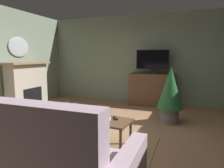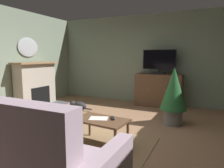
{
  "view_description": "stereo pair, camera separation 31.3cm",
  "coord_description": "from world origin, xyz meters",
  "px_view_note": "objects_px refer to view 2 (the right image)",
  "views": [
    {
      "loc": [
        1.4,
        -3.2,
        1.45
      ],
      "look_at": [
        0.06,
        0.31,
        0.93
      ],
      "focal_mm": 32.46,
      "sensor_mm": 36.0,
      "label": 1
    },
    {
      "loc": [
        1.69,
        -3.08,
        1.45
      ],
      "look_at": [
        0.06,
        0.31,
        0.93
      ],
      "focal_mm": 32.46,
      "sensor_mm": 36.0,
      "label": 2
    }
  ],
  "objects_px": {
    "cat": "(79,105)",
    "folded_newspaper": "(99,118)",
    "sofa_floral": "(24,164)",
    "fireplace": "(36,86)",
    "coffee_table": "(101,122)",
    "tv_remote": "(113,118)",
    "wall_mirror_oval": "(28,47)",
    "potted_plant_tall_palm_by_window": "(174,93)",
    "television": "(159,61)",
    "tv_cabinet": "(159,91)"
  },
  "relations": [
    {
      "from": "wall_mirror_oval",
      "to": "potted_plant_tall_palm_by_window",
      "type": "xyz_separation_m",
      "value": [
        4.1,
        0.07,
        -1.03
      ]
    },
    {
      "from": "tv_cabinet",
      "to": "potted_plant_tall_palm_by_window",
      "type": "bearing_deg",
      "value": -66.57
    },
    {
      "from": "tv_cabinet",
      "to": "television",
      "type": "bearing_deg",
      "value": -90.0
    },
    {
      "from": "television",
      "to": "coffee_table",
      "type": "relative_size",
      "value": 1.02
    },
    {
      "from": "cat",
      "to": "television",
      "type": "bearing_deg",
      "value": 34.88
    },
    {
      "from": "tv_cabinet",
      "to": "tv_remote",
      "type": "height_order",
      "value": "tv_cabinet"
    },
    {
      "from": "folded_newspaper",
      "to": "potted_plant_tall_palm_by_window",
      "type": "bearing_deg",
      "value": 38.88
    },
    {
      "from": "television",
      "to": "sofa_floral",
      "type": "bearing_deg",
      "value": -94.53
    },
    {
      "from": "coffee_table",
      "to": "potted_plant_tall_palm_by_window",
      "type": "bearing_deg",
      "value": 60.27
    },
    {
      "from": "sofa_floral",
      "to": "cat",
      "type": "distance_m",
      "value": 3.5
    },
    {
      "from": "fireplace",
      "to": "cat",
      "type": "xyz_separation_m",
      "value": [
        1.32,
        0.21,
        -0.5
      ]
    },
    {
      "from": "sofa_floral",
      "to": "potted_plant_tall_palm_by_window",
      "type": "xyz_separation_m",
      "value": [
        1.0,
        3.01,
        0.33
      ]
    },
    {
      "from": "tv_remote",
      "to": "coffee_table",
      "type": "bearing_deg",
      "value": 89.05
    },
    {
      "from": "tv_remote",
      "to": "potted_plant_tall_palm_by_window",
      "type": "xyz_separation_m",
      "value": [
        0.73,
        1.47,
        0.24
      ]
    },
    {
      "from": "folded_newspaper",
      "to": "sofa_floral",
      "type": "height_order",
      "value": "sofa_floral"
    },
    {
      "from": "sofa_floral",
      "to": "tv_cabinet",
      "type": "bearing_deg",
      "value": 85.52
    },
    {
      "from": "tv_cabinet",
      "to": "cat",
      "type": "bearing_deg",
      "value": -144.04
    },
    {
      "from": "coffee_table",
      "to": "tv_remote",
      "type": "relative_size",
      "value": 5.38
    },
    {
      "from": "coffee_table",
      "to": "tv_remote",
      "type": "height_order",
      "value": "tv_remote"
    },
    {
      "from": "television",
      "to": "tv_cabinet",
      "type": "bearing_deg",
      "value": 90.0
    },
    {
      "from": "television",
      "to": "folded_newspaper",
      "type": "relative_size",
      "value": 3.12
    },
    {
      "from": "tv_cabinet",
      "to": "coffee_table",
      "type": "distance_m",
      "value": 3.08
    },
    {
      "from": "wall_mirror_oval",
      "to": "tv_remote",
      "type": "relative_size",
      "value": 4.22
    },
    {
      "from": "folded_newspaper",
      "to": "potted_plant_tall_palm_by_window",
      "type": "height_order",
      "value": "potted_plant_tall_palm_by_window"
    },
    {
      "from": "television",
      "to": "folded_newspaper",
      "type": "distance_m",
      "value": 3.14
    },
    {
      "from": "television",
      "to": "cat",
      "type": "relative_size",
      "value": 1.27
    },
    {
      "from": "coffee_table",
      "to": "tv_remote",
      "type": "distance_m",
      "value": 0.2
    },
    {
      "from": "tv_cabinet",
      "to": "folded_newspaper",
      "type": "xyz_separation_m",
      "value": [
        -0.3,
        -3.05,
        -0.01
      ]
    },
    {
      "from": "fireplace",
      "to": "coffee_table",
      "type": "distance_m",
      "value": 3.32
    },
    {
      "from": "folded_newspaper",
      "to": "television",
      "type": "bearing_deg",
      "value": 64.58
    },
    {
      "from": "cat",
      "to": "folded_newspaper",
      "type": "bearing_deg",
      "value": -46.82
    },
    {
      "from": "tv_cabinet",
      "to": "sofa_floral",
      "type": "height_order",
      "value": "sofa_floral"
    },
    {
      "from": "wall_mirror_oval",
      "to": "coffee_table",
      "type": "height_order",
      "value": "wall_mirror_oval"
    },
    {
      "from": "folded_newspaper",
      "to": "sofa_floral",
      "type": "xyz_separation_m",
      "value": [
        -0.06,
        -1.45,
        -0.08
      ]
    },
    {
      "from": "tv_remote",
      "to": "folded_newspaper",
      "type": "relative_size",
      "value": 0.57
    },
    {
      "from": "fireplace",
      "to": "wall_mirror_oval",
      "type": "height_order",
      "value": "wall_mirror_oval"
    },
    {
      "from": "coffee_table",
      "to": "cat",
      "type": "relative_size",
      "value": 1.24
    },
    {
      "from": "fireplace",
      "to": "sofa_floral",
      "type": "bearing_deg",
      "value": -45.84
    },
    {
      "from": "television",
      "to": "sofa_floral",
      "type": "xyz_separation_m",
      "value": [
        -0.35,
        -4.45,
        -0.96
      ]
    },
    {
      "from": "folded_newspaper",
      "to": "cat",
      "type": "xyz_separation_m",
      "value": [
        -1.58,
        1.69,
        -0.32
      ]
    },
    {
      "from": "tv_cabinet",
      "to": "sofa_floral",
      "type": "bearing_deg",
      "value": -94.48
    },
    {
      "from": "wall_mirror_oval",
      "to": "sofa_floral",
      "type": "xyz_separation_m",
      "value": [
        3.09,
        -2.93,
        -1.36
      ]
    },
    {
      "from": "wall_mirror_oval",
      "to": "cat",
      "type": "distance_m",
      "value": 2.25
    },
    {
      "from": "fireplace",
      "to": "tv_remote",
      "type": "height_order",
      "value": "fireplace"
    },
    {
      "from": "wall_mirror_oval",
      "to": "tv_remote",
      "type": "distance_m",
      "value": 3.86
    },
    {
      "from": "coffee_table",
      "to": "sofa_floral",
      "type": "relative_size",
      "value": 0.46
    },
    {
      "from": "television",
      "to": "potted_plant_tall_palm_by_window",
      "type": "bearing_deg",
      "value": -65.81
    },
    {
      "from": "fireplace",
      "to": "coffee_table",
      "type": "xyz_separation_m",
      "value": [
        2.96,
        -1.49,
        -0.23
      ]
    },
    {
      "from": "tv_cabinet",
      "to": "television",
      "type": "height_order",
      "value": "television"
    },
    {
      "from": "folded_newspaper",
      "to": "sofa_floral",
      "type": "bearing_deg",
      "value": -112.07
    }
  ]
}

